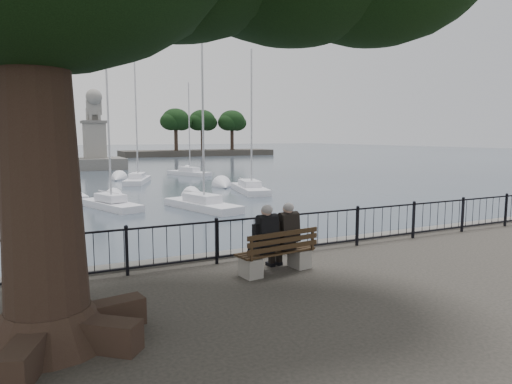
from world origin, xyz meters
TOP-DOWN VIEW (x-y plane):
  - harbor at (0.00, 3.00)m, footprint 260.00×260.00m
  - railing at (0.00, 2.50)m, footprint 22.06×0.06m
  - bench at (-0.08, 1.31)m, footprint 1.84×0.76m
  - person_left at (-0.38, 1.38)m, footprint 0.47×0.78m
  - person_right at (0.17, 1.45)m, footprint 0.47×0.78m
  - lion_monument at (2.00, 49.92)m, footprint 6.41×6.41m
  - sailboat_b at (-1.00, 18.35)m, footprint 2.79×4.90m
  - sailboat_c at (3.36, 15.91)m, footprint 2.88×5.54m
  - sailboat_d at (8.87, 21.63)m, footprint 2.61×5.79m
  - sailboat_f at (3.11, 31.43)m, footprint 3.31×5.50m
  - sailboat_g at (9.31, 36.73)m, footprint 3.43×5.23m
  - sailboat_h at (-4.46, 38.19)m, footprint 3.46×5.95m
  - sailboat_i at (-2.95, 23.64)m, footprint 2.20×6.00m
  - far_shore at (25.54, 79.46)m, footprint 30.00×8.60m

SIDE VIEW (x-z plane):
  - sailboat_g at x=9.31m, z-range -5.33..3.91m
  - sailboat_d at x=8.87m, z-range -5.65..4.24m
  - sailboat_b at x=-1.00m, z-range -5.49..4.10m
  - sailboat_c at x=3.36m, z-range -5.91..4.54m
  - sailboat_f at x=3.11m, z-range -5.97..4.60m
  - sailboat_i at x=-2.95m, z-range -6.39..5.04m
  - sailboat_h at x=-4.46m, z-range -6.74..5.43m
  - harbor at x=0.00m, z-range -1.10..0.10m
  - bench at x=-0.08m, z-range -0.14..0.80m
  - railing at x=0.00m, z-range 0.06..1.06m
  - person_left at x=-0.38m, z-range -0.06..1.44m
  - person_right at x=0.17m, z-range -0.06..1.44m
  - lion_monument at x=2.00m, z-range -3.30..6.05m
  - far_shore at x=25.54m, z-range -1.59..7.59m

